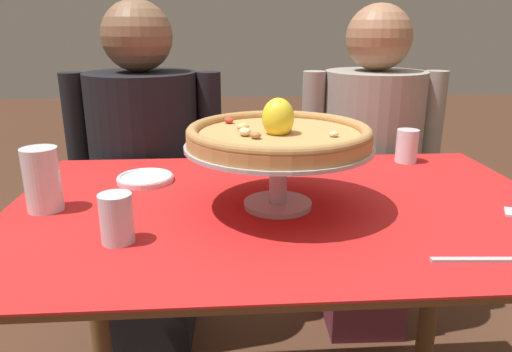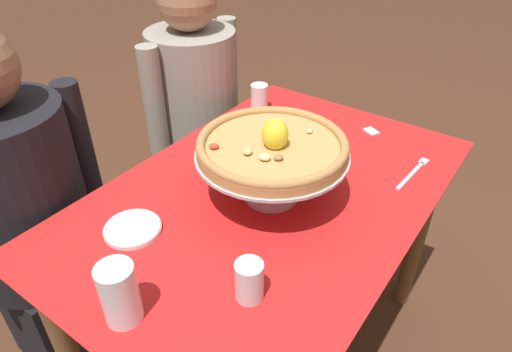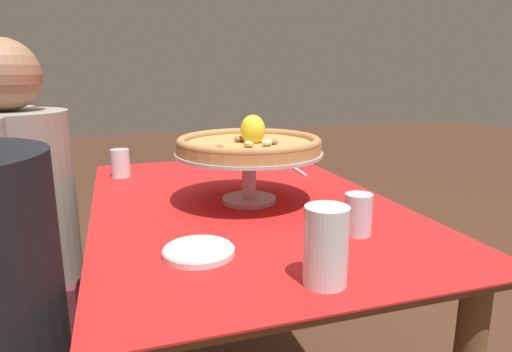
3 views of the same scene
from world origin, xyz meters
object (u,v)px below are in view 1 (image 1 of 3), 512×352
pizza_stand (278,159)px  water_glass_back_right (407,148)px  side_plate (145,178)px  dinner_fork (497,260)px  pizza (279,134)px  water_glass_front_left (117,221)px  water_glass_side_left (43,183)px  diner_left (148,184)px  diner_right (368,180)px

pizza_stand → water_glass_back_right: size_ratio=4.20×
side_plate → dinner_fork: bearing=-36.1°
pizza_stand → pizza: bearing=-134.9°
pizza_stand → water_glass_front_left: pizza_stand is taller
pizza → water_glass_back_right: size_ratio=4.07×
water_glass_back_right → side_plate: (-0.74, -0.13, -0.03)m
pizza → water_glass_side_left: size_ratio=2.82×
water_glass_front_left → water_glass_back_right: 0.89m
pizza_stand → water_glass_side_left: size_ratio=2.91×
pizza → diner_left: diner_left is taller
water_glass_front_left → water_glass_back_right: bearing=33.9°
water_glass_front_left → diner_right: bearing=48.2°
water_glass_front_left → water_glass_side_left: bearing=137.1°
water_glass_front_left → diner_left: bearing=95.2°
water_glass_back_right → side_plate: size_ratio=0.67×
side_plate → water_glass_front_left: bearing=-89.3°
pizza_stand → diner_left: size_ratio=0.33×
water_glass_front_left → water_glass_side_left: 0.26m
pizza → diner_right: size_ratio=0.32×
diner_right → dinner_fork: bearing=-94.3°
water_glass_side_left → diner_right: bearing=34.8°
pizza → dinner_fork: (0.35, -0.28, -0.16)m
water_glass_front_left → water_glass_back_right: (0.74, 0.50, 0.00)m
diner_left → water_glass_back_right: bearing=-20.0°
pizza → water_glass_back_right: bearing=38.8°
pizza → diner_right: (0.42, 0.66, -0.33)m
water_glass_back_right → diner_right: diner_right is taller
diner_left → diner_right: size_ratio=1.01×
pizza_stand → dinner_fork: (0.35, -0.28, -0.11)m
pizza_stand → dinner_fork: bearing=-39.4°
side_plate → diner_left: size_ratio=0.12×
water_glass_side_left → water_glass_back_right: 0.98m
water_glass_front_left → water_glass_side_left: water_glass_side_left is taller
water_glass_front_left → side_plate: size_ratio=0.65×
diner_left → diner_right: 0.81m
pizza_stand → diner_right: (0.42, 0.66, -0.27)m
side_plate → diner_left: 0.46m
water_glass_side_left → water_glass_back_right: water_glass_side_left is taller
diner_left → water_glass_front_left: bearing=-84.8°
diner_left → diner_right: (0.81, 0.03, -0.01)m
side_plate → diner_right: diner_right is taller
pizza_stand → water_glass_side_left: pizza_stand is taller
dinner_fork → diner_right: diner_right is taller
water_glass_front_left → dinner_fork: (0.66, -0.13, -0.04)m
pizza → side_plate: 0.41m
water_glass_front_left → dinner_fork: size_ratio=0.46×
pizza → water_glass_side_left: 0.52m
water_glass_side_left → diner_right: 1.15m
pizza_stand → pizza: size_ratio=1.03×
water_glass_front_left → diner_right: (0.74, 0.82, -0.20)m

